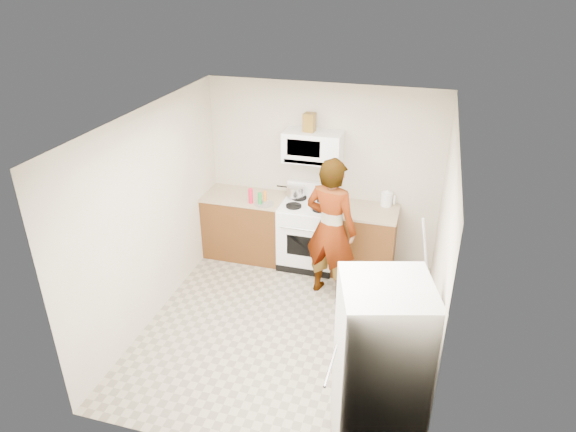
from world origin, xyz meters
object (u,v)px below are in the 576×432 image
(gas_range, at_px, (309,233))
(saucepan, at_px, (296,191))
(microwave, at_px, (313,147))
(person, at_px, (331,229))
(fridge, at_px, (380,372))
(kettle, at_px, (387,199))

(gas_range, distance_m, saucepan, 0.61)
(gas_range, distance_m, microwave, 1.22)
(gas_range, xyz_separation_m, microwave, (0.00, 0.13, 1.21))
(microwave, distance_m, person, 1.16)
(microwave, xyz_separation_m, fridge, (1.29, -2.97, -0.85))
(gas_range, bearing_deg, kettle, 12.60)
(person, bearing_deg, gas_range, -40.02)
(fridge, bearing_deg, person, 95.60)
(person, xyz_separation_m, saucepan, (-0.66, 0.79, 0.10))
(microwave, relative_size, saucepan, 3.02)
(microwave, height_order, person, microwave)
(gas_range, distance_m, fridge, 3.15)
(microwave, xyz_separation_m, saucepan, (-0.23, 0.03, -0.68))
(person, relative_size, fridge, 1.09)
(gas_range, xyz_separation_m, person, (0.42, -0.63, 0.44))
(gas_range, bearing_deg, microwave, 90.00)
(person, distance_m, kettle, 1.04)
(microwave, xyz_separation_m, person, (0.42, -0.76, -0.77))
(microwave, height_order, fridge, microwave)
(saucepan, bearing_deg, person, -50.41)
(kettle, distance_m, saucepan, 1.24)
(gas_range, height_order, microwave, microwave)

